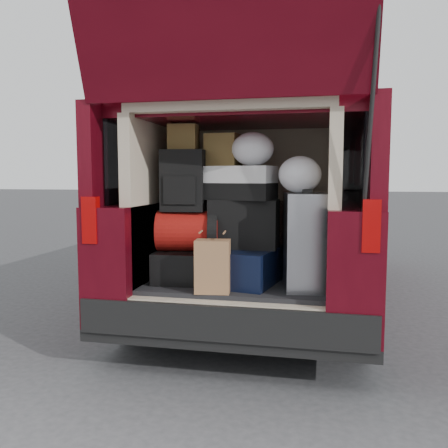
{
  "coord_description": "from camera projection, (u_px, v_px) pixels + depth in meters",
  "views": [
    {
      "loc": [
        0.6,
        -3.1,
        1.3
      ],
      "look_at": [
        -0.1,
        0.2,
        0.96
      ],
      "focal_mm": 38.0,
      "sensor_mm": 36.0,
      "label": 1
    }
  ],
  "objects": [
    {
      "name": "red_duffel",
      "position": [
        188.0,
        231.0,
        3.37
      ],
      "size": [
        0.47,
        0.35,
        0.28
      ],
      "primitive_type": "cube",
      "rotation": [
        0.0,
        0.0,
        0.16
      ],
      "color": "#9B160E",
      "rests_on": "black_hardshell"
    },
    {
      "name": "ground",
      "position": [
        232.0,
        365.0,
        3.27
      ],
      "size": [
        80.0,
        80.0,
        0.0
      ],
      "primitive_type": "plane",
      "color": "#323234",
      "rests_on": "ground"
    },
    {
      "name": "grocery_sack_lower",
      "position": [
        183.0,
        138.0,
        3.39
      ],
      "size": [
        0.21,
        0.18,
        0.18
      ],
      "primitive_type": "cube",
      "rotation": [
        0.0,
        0.0,
        0.07
      ],
      "color": "brown",
      "rests_on": "backpack"
    },
    {
      "name": "grocery_sack_upper",
      "position": [
        223.0,
        150.0,
        3.41
      ],
      "size": [
        0.26,
        0.22,
        0.23
      ],
      "primitive_type": "cube",
      "rotation": [
        0.0,
        0.0,
        -0.14
      ],
      "color": "brown",
      "rests_on": "twotone_duffel"
    },
    {
      "name": "kraft_bag",
      "position": [
        213.0,
        266.0,
        3.05
      ],
      "size": [
        0.24,
        0.17,
        0.34
      ],
      "primitive_type": "cube",
      "rotation": [
        0.0,
        0.0,
        0.12
      ],
      "color": "#B0794F",
      "rests_on": "load_floor"
    },
    {
      "name": "load_floor",
      "position": [
        240.0,
        315.0,
        3.51
      ],
      "size": [
        1.24,
        1.05,
        0.55
      ],
      "primitive_type": "cube",
      "color": "black",
      "rests_on": "ground"
    },
    {
      "name": "plastic_bag_center",
      "position": [
        253.0,
        149.0,
        3.26
      ],
      "size": [
        0.31,
        0.29,
        0.23
      ],
      "primitive_type": "ellipsoid",
      "rotation": [
        0.0,
        0.0,
        -0.07
      ],
      "color": "white",
      "rests_on": "twotone_duffel"
    },
    {
      "name": "black_hardshell",
      "position": [
        187.0,
        264.0,
        3.46
      ],
      "size": [
        0.43,
        0.57,
        0.22
      ],
      "primitive_type": "cube",
      "rotation": [
        0.0,
        0.0,
        0.06
      ],
      "color": "black",
      "rests_on": "load_floor"
    },
    {
      "name": "navy_hardshell",
      "position": [
        243.0,
        265.0,
        3.34
      ],
      "size": [
        0.56,
        0.64,
        0.25
      ],
      "primitive_type": "cube",
      "rotation": [
        0.0,
        0.0,
        -0.2
      ],
      "color": "black",
      "rests_on": "load_floor"
    },
    {
      "name": "black_soft_case",
      "position": [
        244.0,
        224.0,
        3.35
      ],
      "size": [
        0.47,
        0.28,
        0.34
      ],
      "primitive_type": "cube",
      "rotation": [
        0.0,
        0.0,
        -0.0
      ],
      "color": "black",
      "rests_on": "navy_hardshell"
    },
    {
      "name": "silver_roller",
      "position": [
        305.0,
        241.0,
        3.17
      ],
      "size": [
        0.33,
        0.46,
        0.64
      ],
      "primitive_type": "cube",
      "rotation": [
        0.0,
        0.0,
        0.15
      ],
      "color": "silver",
      "rests_on": "load_floor"
    },
    {
      "name": "minivan",
      "position": [
        266.0,
        213.0,
        4.99
      ],
      "size": [
        1.9,
        5.35,
        2.77
      ],
      "color": "black",
      "rests_on": "ground"
    },
    {
      "name": "backpack",
      "position": [
        183.0,
        181.0,
        3.34
      ],
      "size": [
        0.32,
        0.21,
        0.43
      ],
      "primitive_type": "cube",
      "rotation": [
        0.0,
        0.0,
        0.08
      ],
      "color": "black",
      "rests_on": "red_duffel"
    },
    {
      "name": "plastic_bag_right",
      "position": [
        300.0,
        175.0,
        3.11
      ],
      "size": [
        0.31,
        0.29,
        0.24
      ],
      "primitive_type": "ellipsoid",
      "rotation": [
        0.0,
        0.0,
        -0.11
      ],
      "color": "white",
      "rests_on": "silver_roller"
    },
    {
      "name": "twotone_duffel",
      "position": [
        237.0,
        183.0,
        3.32
      ],
      "size": [
        0.57,
        0.37,
        0.23
      ],
      "primitive_type": "cube",
      "rotation": [
        0.0,
        0.0,
        -0.21
      ],
      "color": "silver",
      "rests_on": "black_soft_case"
    }
  ]
}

